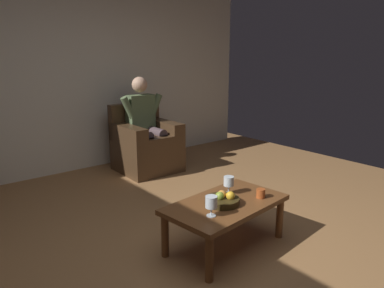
{
  "coord_description": "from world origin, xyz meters",
  "views": [
    {
      "loc": [
        1.65,
        1.8,
        1.53
      ],
      "look_at": [
        -0.68,
        -1.03,
        0.61
      ],
      "focal_mm": 34.09,
      "sensor_mm": 36.0,
      "label": 1
    }
  ],
  "objects": [
    {
      "name": "candle_jar",
      "position": [
        -0.54,
        0.02,
        0.42
      ],
      "size": [
        0.07,
        0.07,
        0.08
      ],
      "primitive_type": "cylinder",
      "color": "#AA4C20",
      "rests_on": "coffee_table"
    },
    {
      "name": "wall_back",
      "position": [
        0.0,
        -2.84,
        1.33
      ],
      "size": [
        5.97,
        0.06,
        2.66
      ],
      "primitive_type": "cube",
      "color": "silver",
      "rests_on": "ground"
    },
    {
      "name": "coffee_table",
      "position": [
        -0.26,
        -0.1,
        0.33
      ],
      "size": [
        1.04,
        0.65,
        0.38
      ],
      "rotation": [
        0.0,
        0.0,
        0.1
      ],
      "color": "brown",
      "rests_on": "ground"
    },
    {
      "name": "armchair",
      "position": [
        -0.86,
        -2.22,
        0.33
      ],
      "size": [
        0.74,
        0.75,
        0.87
      ],
      "rotation": [
        0.0,
        0.0,
        -0.02
      ],
      "color": "#442E1C",
      "rests_on": "ground"
    },
    {
      "name": "wine_glass_far",
      "position": [
        0.0,
        0.01,
        0.49
      ],
      "size": [
        0.09,
        0.09,
        0.15
      ],
      "color": "silver",
      "rests_on": "coffee_table"
    },
    {
      "name": "fruit_bowl",
      "position": [
        -0.22,
        -0.09,
        0.42
      ],
      "size": [
        0.27,
        0.27,
        0.11
      ],
      "color": "#342811",
      "rests_on": "coffee_table"
    },
    {
      "name": "person_seated",
      "position": [
        -0.86,
        -2.21,
        0.66
      ],
      "size": [
        0.62,
        0.55,
        1.23
      ],
      "rotation": [
        0.0,
        0.0,
        -0.02
      ],
      "color": "#556844",
      "rests_on": "ground"
    },
    {
      "name": "wine_glass_near",
      "position": [
        -0.4,
        -0.21,
        0.49
      ],
      "size": [
        0.09,
        0.09,
        0.15
      ],
      "color": "silver",
      "rests_on": "coffee_table"
    },
    {
      "name": "ground_plane",
      "position": [
        0.0,
        0.0,
        0.0
      ],
      "size": [
        6.73,
        6.73,
        0.0
      ],
      "primitive_type": "plane",
      "color": "#986A3F"
    }
  ]
}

